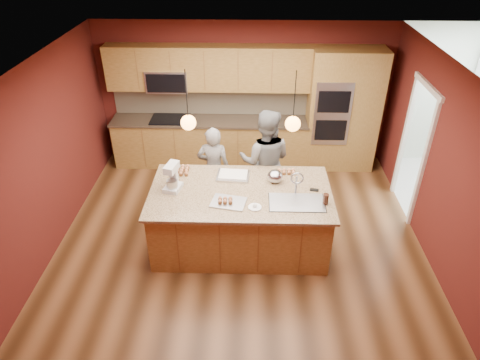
{
  "coord_description": "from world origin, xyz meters",
  "views": [
    {
      "loc": [
        0.14,
        -5.27,
        4.32
      ],
      "look_at": [
        -0.0,
        -0.1,
        1.04
      ],
      "focal_mm": 32.0,
      "sensor_mm": 36.0,
      "label": 1
    }
  ],
  "objects_px": {
    "island": "(241,218)",
    "stand_mixer": "(172,179)",
    "mixing_bowl": "(275,176)",
    "person_left": "(214,169)",
    "person_right": "(265,161)"
  },
  "relations": [
    {
      "from": "island",
      "to": "stand_mixer",
      "type": "bearing_deg",
      "value": 177.54
    },
    {
      "from": "mixing_bowl",
      "to": "island",
      "type": "bearing_deg",
      "value": -150.76
    },
    {
      "from": "island",
      "to": "person_left",
      "type": "xyz_separation_m",
      "value": [
        -0.48,
        0.98,
        0.25
      ]
    },
    {
      "from": "island",
      "to": "mixing_bowl",
      "type": "relative_size",
      "value": 11.26
    },
    {
      "from": "person_right",
      "to": "stand_mixer",
      "type": "height_order",
      "value": "person_right"
    },
    {
      "from": "island",
      "to": "mixing_bowl",
      "type": "bearing_deg",
      "value": 29.24
    },
    {
      "from": "person_left",
      "to": "mixing_bowl",
      "type": "distance_m",
      "value": 1.23
    },
    {
      "from": "island",
      "to": "person_left",
      "type": "relative_size",
      "value": 1.76
    },
    {
      "from": "person_right",
      "to": "mixing_bowl",
      "type": "distance_m",
      "value": 0.73
    },
    {
      "from": "person_right",
      "to": "island",
      "type": "bearing_deg",
      "value": 76.59
    },
    {
      "from": "island",
      "to": "person_right",
      "type": "relative_size",
      "value": 1.46
    },
    {
      "from": "island",
      "to": "person_left",
      "type": "height_order",
      "value": "person_left"
    },
    {
      "from": "island",
      "to": "stand_mixer",
      "type": "distance_m",
      "value": 1.16
    },
    {
      "from": "mixing_bowl",
      "to": "stand_mixer",
      "type": "bearing_deg",
      "value": -171.11
    },
    {
      "from": "person_right",
      "to": "person_left",
      "type": "bearing_deg",
      "value": 6.69
    }
  ]
}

